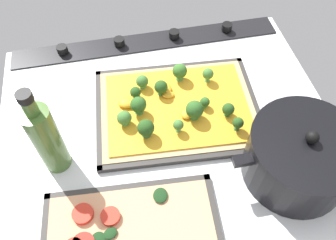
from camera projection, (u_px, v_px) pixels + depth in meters
The scene contains 6 objects.
ground_plane at pixel (172, 146), 75.65cm from camera, with size 74.52×72.24×3.00cm, color silver.
stove_control_panel at pixel (147, 41), 92.71cm from camera, with size 71.54×7.00×2.60cm.
baking_tray_front at pixel (177, 110), 79.17cm from camera, with size 38.96×30.35×1.30cm.
broccoli_pizza at pixel (175, 106), 77.81cm from camera, with size 36.39×27.79×6.10cm.
cooking_pot at pixel (300, 157), 65.66cm from camera, with size 27.81×21.03×13.88cm.
oil_bottle at pixel (46, 137), 64.35cm from camera, with size 5.39×5.39×22.03cm.
Camera 1 is at (8.86, 38.72, 63.14)cm, focal length 36.68 mm.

